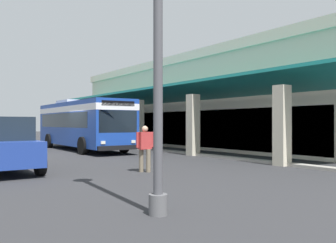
# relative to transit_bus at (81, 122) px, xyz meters

# --- Properties ---
(ground) EXTENTS (120.00, 120.00, 0.00)m
(ground) POSITION_rel_transit_bus_xyz_m (2.62, 6.83, -1.85)
(ground) COLOR #2D2D30
(curb_strip) EXTENTS (34.83, 0.50, 0.12)m
(curb_strip) POSITION_rel_transit_bus_xyz_m (1.79, 3.56, -1.79)
(curb_strip) COLOR #9E998E
(curb_strip) RESTS_ON ground
(plaza_building) EXTENTS (29.33, 17.34, 6.65)m
(plaza_building) POSITION_rel_transit_bus_xyz_m (1.79, 13.18, 1.48)
(plaza_building) COLOR beige
(plaza_building) RESTS_ON ground
(transit_bus) EXTENTS (11.27, 3.02, 3.34)m
(transit_bus) POSITION_rel_transit_bus_xyz_m (0.00, 0.00, 0.00)
(transit_bus) COLOR #193D9E
(transit_bus) RESTS_ON ground
(pedestrian) EXTENTS (0.35, 0.68, 1.66)m
(pedestrian) POSITION_rel_transit_bus_xyz_m (11.78, -2.31, -0.92)
(pedestrian) COLOR #726651
(pedestrian) RESTS_ON ground
(potted_palm) EXTENTS (1.86, 1.76, 2.96)m
(potted_palm) POSITION_rel_transit_bus_xyz_m (-2.42, 5.18, -0.99)
(potted_palm) COLOR brown
(potted_palm) RESTS_ON ground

